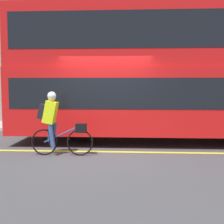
# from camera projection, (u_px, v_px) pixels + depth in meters

# --- Properties ---
(ground_plane) EXTENTS (80.00, 80.00, 0.00)m
(ground_plane) POSITION_uv_depth(u_px,v_px,m) (103.00, 153.00, 7.91)
(ground_plane) COLOR #424244
(road_center_line) EXTENTS (50.00, 0.14, 0.01)m
(road_center_line) POSITION_uv_depth(u_px,v_px,m) (104.00, 152.00, 8.11)
(road_center_line) COLOR yellow
(road_center_line) RESTS_ON ground_plane
(sidewalk_curb) EXTENTS (60.00, 2.16, 0.11)m
(sidewalk_curb) POSITION_uv_depth(u_px,v_px,m) (114.00, 127.00, 12.53)
(sidewalk_curb) COLOR #A8A399
(sidewalk_curb) RESTS_ON ground_plane
(building_facade) EXTENTS (60.00, 0.30, 7.28)m
(building_facade) POSITION_uv_depth(u_px,v_px,m) (115.00, 40.00, 13.43)
(building_facade) COLOR gray
(building_facade) RESTS_ON ground_plane
(bus) EXTENTS (10.39, 2.59, 3.99)m
(bus) POSITION_uv_depth(u_px,v_px,m) (187.00, 69.00, 9.36)
(bus) COLOR black
(bus) RESTS_ON ground_plane
(cyclist_on_bike) EXTENTS (1.54, 0.32, 1.58)m
(cyclist_on_bike) POSITION_uv_depth(u_px,v_px,m) (55.00, 121.00, 7.64)
(cyclist_on_bike) COLOR black
(cyclist_on_bike) RESTS_ON ground_plane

